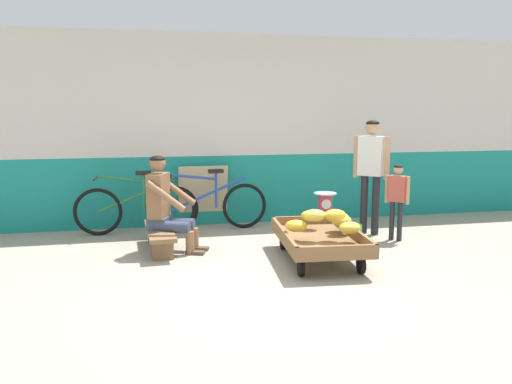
{
  "coord_description": "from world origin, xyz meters",
  "views": [
    {
      "loc": [
        -1.13,
        -4.52,
        1.67
      ],
      "look_at": [
        0.03,
        1.0,
        0.75
      ],
      "focal_mm": 35.64,
      "sensor_mm": 36.0,
      "label": 1
    }
  ],
  "objects": [
    {
      "name": "ground_plane",
      "position": [
        0.0,
        0.0,
        0.0
      ],
      "size": [
        80.0,
        80.0,
        0.0
      ],
      "primitive_type": "plane",
      "color": "gray"
    },
    {
      "name": "back_wall",
      "position": [
        0.0,
        2.9,
        1.36
      ],
      "size": [
        16.0,
        0.3,
        2.73
      ],
      "color": "#19847A",
      "rests_on": "ground"
    },
    {
      "name": "banana_cart",
      "position": [
        0.68,
        0.7,
        0.24
      ],
      "size": [
        0.95,
        1.5,
        0.36
      ],
      "color": "brown",
      "rests_on": "ground"
    },
    {
      "name": "banana_pile",
      "position": [
        0.77,
        0.71,
        0.46
      ],
      "size": [
        0.88,
        0.91,
        0.25
      ],
      "color": "gold",
      "rests_on": "banana_cart"
    },
    {
      "name": "low_bench",
      "position": [
        -1.04,
        1.48,
        0.2
      ],
      "size": [
        0.36,
        1.12,
        0.27
      ],
      "color": "brown",
      "rests_on": "ground"
    },
    {
      "name": "vendor_seated",
      "position": [
        -0.96,
        1.45,
        0.57
      ],
      "size": [
        0.74,
        0.62,
        1.14
      ],
      "color": "brown",
      "rests_on": "ground"
    },
    {
      "name": "plastic_crate",
      "position": [
        1.1,
        1.7,
        0.15
      ],
      "size": [
        0.36,
        0.28,
        0.3
      ],
      "color": "#19847F",
      "rests_on": "ground"
    },
    {
      "name": "weighing_scale",
      "position": [
        1.1,
        1.7,
        0.45
      ],
      "size": [
        0.3,
        0.3,
        0.29
      ],
      "color": "#28282D",
      "rests_on": "plastic_crate"
    },
    {
      "name": "bicycle_near_left",
      "position": [
        -1.33,
        2.39,
        0.35
      ],
      "size": [
        1.66,
        0.48,
        0.86
      ],
      "color": "black",
      "rests_on": "ground"
    },
    {
      "name": "bicycle_far_left",
      "position": [
        -0.35,
        2.37,
        0.35
      ],
      "size": [
        1.66,
        0.48,
        0.86
      ],
      "color": "black",
      "rests_on": "ground"
    },
    {
      "name": "sign_board",
      "position": [
        -0.39,
        2.71,
        0.44
      ],
      "size": [
        0.7,
        0.23,
        0.88
      ],
      "color": "#C6B289",
      "rests_on": "ground"
    },
    {
      "name": "customer_adult",
      "position": [
        1.75,
        1.74,
        0.95
      ],
      "size": [
        0.38,
        0.36,
        1.53
      ],
      "color": "#232328",
      "rests_on": "ground"
    },
    {
      "name": "customer_child",
      "position": [
        1.94,
        1.35,
        0.61
      ],
      "size": [
        0.24,
        0.23,
        0.98
      ],
      "color": "#232328",
      "rests_on": "ground"
    },
    {
      "name": "shopping_bag",
      "position": [
        1.37,
        1.36,
        0.12
      ],
      "size": [
        0.18,
        0.12,
        0.24
      ],
      "primitive_type": "cube",
      "color": "green",
      "rests_on": "ground"
    }
  ]
}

